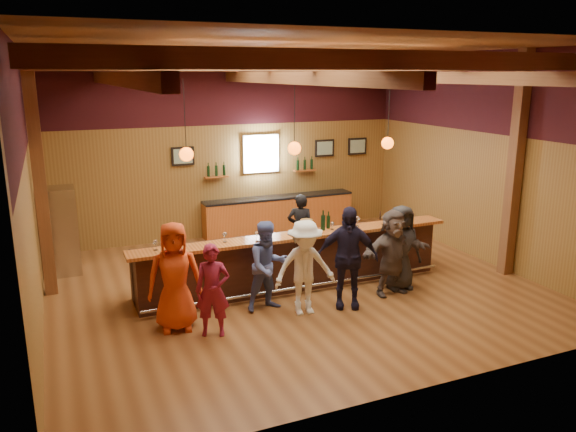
{
  "coord_description": "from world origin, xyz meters",
  "views": [
    {
      "loc": [
        -4.11,
        -9.38,
        4.04
      ],
      "look_at": [
        0.0,
        0.3,
        1.35
      ],
      "focal_mm": 35.0,
      "sensor_mm": 36.0,
      "label": 1
    }
  ],
  "objects": [
    {
      "name": "room",
      "position": [
        0.0,
        0.06,
        3.21
      ],
      "size": [
        9.04,
        9.0,
        4.52
      ],
      "color": "brown",
      "rests_on": "ground"
    },
    {
      "name": "bar_counter",
      "position": [
        0.02,
        0.15,
        0.52
      ],
      "size": [
        6.3,
        1.07,
        1.11
      ],
      "color": "black",
      "rests_on": "ground"
    },
    {
      "name": "back_bar_cabinet",
      "position": [
        1.2,
        3.72,
        0.48
      ],
      "size": [
        4.0,
        0.52,
        0.95
      ],
      "color": "#9C4B1C",
      "rests_on": "ground"
    },
    {
      "name": "window",
      "position": [
        0.8,
        3.95,
        2.05
      ],
      "size": [
        0.95,
        0.09,
        0.95
      ],
      "color": "silver",
      "rests_on": "room"
    },
    {
      "name": "framed_pictures",
      "position": [
        1.67,
        3.94,
        2.1
      ],
      "size": [
        5.35,
        0.05,
        0.45
      ],
      "color": "black",
      "rests_on": "room"
    },
    {
      "name": "wine_shelves",
      "position": [
        0.8,
        3.88,
        1.62
      ],
      "size": [
        3.0,
        0.18,
        0.3
      ],
      "color": "#9C4B1C",
      "rests_on": "room"
    },
    {
      "name": "pendant_lights",
      "position": [
        0.0,
        0.0,
        2.71
      ],
      "size": [
        4.24,
        0.24,
        1.37
      ],
      "color": "black",
      "rests_on": "room"
    },
    {
      "name": "stainless_fridge",
      "position": [
        -4.1,
        2.6,
        0.9
      ],
      "size": [
        0.7,
        0.7,
        1.8
      ],
      "primitive_type": "cube",
      "color": "silver",
      "rests_on": "ground"
    },
    {
      "name": "customer_orange",
      "position": [
        -2.49,
        -0.93,
        0.89
      ],
      "size": [
        0.95,
        0.7,
        1.78
      ],
      "primitive_type": "imported",
      "rotation": [
        0.0,
        0.0,
        -0.16
      ],
      "color": "red",
      "rests_on": "ground"
    },
    {
      "name": "customer_redvest",
      "position": [
        -2.0,
        -1.39,
        0.75
      ],
      "size": [
        0.64,
        0.53,
        1.49
      ],
      "primitive_type": "imported",
      "rotation": [
        0.0,
        0.0,
        -0.38
      ],
      "color": "maroon",
      "rests_on": "ground"
    },
    {
      "name": "customer_denim",
      "position": [
        -0.84,
        -0.8,
        0.8
      ],
      "size": [
        0.82,
        0.67,
        1.6
      ],
      "primitive_type": "imported",
      "rotation": [
        0.0,
        0.0,
        0.08
      ],
      "color": "#5060A0",
      "rests_on": "ground"
    },
    {
      "name": "customer_white",
      "position": [
        -0.33,
        -1.21,
        0.83
      ],
      "size": [
        1.13,
        0.72,
        1.66
      ],
      "primitive_type": "imported",
      "rotation": [
        0.0,
        0.0,
        -0.1
      ],
      "color": "white",
      "rests_on": "ground"
    },
    {
      "name": "customer_navy",
      "position": [
        0.48,
        -1.22,
        0.92
      ],
      "size": [
        1.16,
        0.86,
        1.83
      ],
      "primitive_type": "imported",
      "rotation": [
        0.0,
        0.0,
        -0.44
      ],
      "color": "black",
      "rests_on": "ground"
    },
    {
      "name": "customer_brown",
      "position": [
        1.54,
        -1.03,
        0.81
      ],
      "size": [
        1.54,
        0.58,
        1.63
      ],
      "primitive_type": "imported",
      "rotation": [
        0.0,
        0.0,
        0.07
      ],
      "color": "#554844",
      "rests_on": "ground"
    },
    {
      "name": "customer_dark",
      "position": [
        1.84,
        -0.85,
        0.82
      ],
      "size": [
        0.85,
        0.6,
        1.64
      ],
      "primitive_type": "imported",
      "rotation": [
        0.0,
        0.0,
        -0.1
      ],
      "color": "#252427",
      "rests_on": "ground"
    },
    {
      "name": "bartender",
      "position": [
        0.68,
        1.23,
        0.77
      ],
      "size": [
        0.66,
        0.56,
        1.55
      ],
      "primitive_type": "imported",
      "rotation": [
        0.0,
        0.0,
        2.74
      ],
      "color": "black",
      "rests_on": "ground"
    },
    {
      "name": "ice_bucket",
      "position": [
        0.18,
        -0.17,
        1.24
      ],
      "size": [
        0.24,
        0.24,
        0.26
      ],
      "primitive_type": "cylinder",
      "color": "olive",
      "rests_on": "bar_counter"
    },
    {
      "name": "bottle_a",
      "position": [
        0.56,
        -0.1,
        1.26
      ],
      "size": [
        0.08,
        0.08,
        0.39
      ],
      "color": "black",
      "rests_on": "bar_counter"
    },
    {
      "name": "bottle_b",
      "position": [
        0.72,
        -0.02,
        1.24
      ],
      "size": [
        0.07,
        0.07,
        0.33
      ],
      "color": "black",
      "rests_on": "bar_counter"
    },
    {
      "name": "glass_a",
      "position": [
        -2.63,
        -0.12,
        1.24
      ],
      "size": [
        0.08,
        0.08,
        0.18
      ],
      "color": "silver",
      "rests_on": "bar_counter"
    },
    {
      "name": "glass_b",
      "position": [
        -2.23,
        -0.21,
        1.23
      ],
      "size": [
        0.08,
        0.08,
        0.17
      ],
      "color": "silver",
      "rests_on": "bar_counter"
    },
    {
      "name": "glass_c",
      "position": [
        -1.4,
        -0.12,
        1.24
      ],
      "size": [
        0.08,
        0.08,
        0.19
      ],
      "color": "silver",
      "rests_on": "bar_counter"
    },
    {
      "name": "glass_d",
      "position": [
        -0.86,
        -0.29,
        1.24
      ],
      "size": [
        0.08,
        0.08,
        0.18
      ],
      "color": "silver",
      "rests_on": "bar_counter"
    },
    {
      "name": "glass_e",
      "position": [
        -0.6,
        -0.2,
        1.25
      ],
      "size": [
        0.09,
        0.09,
        0.2
      ],
      "color": "silver",
      "rests_on": "bar_counter"
    },
    {
      "name": "glass_f",
      "position": [
        0.74,
        -0.14,
        1.23
      ],
      "size": [
        0.07,
        0.07,
        0.16
      ],
      "color": "silver",
      "rests_on": "bar_counter"
    },
    {
      "name": "glass_g",
      "position": [
        1.31,
        -0.12,
        1.25
      ],
      "size": [
        0.09,
        0.09,
        0.2
      ],
      "color": "silver",
      "rests_on": "bar_counter"
    },
    {
      "name": "glass_h",
      "position": [
        1.84,
        -0.22,
        1.24
      ],
      "size": [
        0.08,
        0.08,
        0.19
      ],
      "color": "silver",
      "rests_on": "bar_counter"
    }
  ]
}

